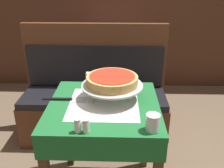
% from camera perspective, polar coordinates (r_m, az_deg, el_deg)
% --- Properties ---
extents(dining_table_front, '(0.71, 0.71, 0.78)m').
position_cam_1_polar(dining_table_front, '(1.66, -1.86, -7.83)').
color(dining_table_front, '#1E6B33').
rests_on(dining_table_front, ground_plane).
extents(dining_table_rear, '(0.63, 0.63, 0.79)m').
position_cam_1_polar(dining_table_rear, '(3.19, -1.16, 8.10)').
color(dining_table_rear, red).
rests_on(dining_table_rear, ground_plane).
extents(booth_bench, '(1.40, 0.49, 1.12)m').
position_cam_1_polar(booth_bench, '(2.51, -3.98, -5.01)').
color(booth_bench, brown).
rests_on(booth_bench, ground_plane).
extents(back_wall_panel, '(6.00, 0.04, 2.40)m').
position_cam_1_polar(back_wall_panel, '(3.50, 0.22, 18.25)').
color(back_wall_panel, '#4C2D1E').
rests_on(back_wall_panel, ground_plane).
extents(pizza_pan_stand, '(0.40, 0.40, 0.10)m').
position_cam_1_polar(pizza_pan_stand, '(1.63, 0.03, -0.43)').
color(pizza_pan_stand, '#ADADB2').
rests_on(pizza_pan_stand, dining_table_front).
extents(deep_dish_pizza, '(0.33, 0.33, 0.06)m').
position_cam_1_polar(deep_dish_pizza, '(1.61, 0.03, 0.90)').
color(deep_dish_pizza, tan).
rests_on(deep_dish_pizza, pizza_pan_stand).
extents(pizza_server, '(0.29, 0.08, 0.01)m').
position_cam_1_polar(pizza_server, '(1.67, -10.45, -3.45)').
color(pizza_server, '#BCBCC1').
rests_on(pizza_server, dining_table_front).
extents(water_glass_near, '(0.08, 0.08, 0.09)m').
position_cam_1_polar(water_glass_near, '(1.34, 9.29, -8.68)').
color(water_glass_near, silver).
rests_on(water_glass_near, dining_table_front).
extents(salt_shaker, '(0.04, 0.04, 0.08)m').
position_cam_1_polar(salt_shaker, '(1.33, -7.87, -9.40)').
color(salt_shaker, silver).
rests_on(salt_shaker, dining_table_front).
extents(pepper_shaker, '(0.04, 0.04, 0.07)m').
position_cam_1_polar(pepper_shaker, '(1.32, -5.98, -9.51)').
color(pepper_shaker, silver).
rests_on(pepper_shaker, dining_table_front).
extents(napkin_holder, '(0.10, 0.05, 0.09)m').
position_cam_1_polar(napkin_holder, '(1.87, -4.39, 1.28)').
color(napkin_holder, '#B2B2B7').
rests_on(napkin_holder, dining_table_front).
extents(condiment_caddy, '(0.11, 0.11, 0.17)m').
position_cam_1_polar(condiment_caddy, '(3.24, -2.19, 11.21)').
color(condiment_caddy, black).
rests_on(condiment_caddy, dining_table_rear).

